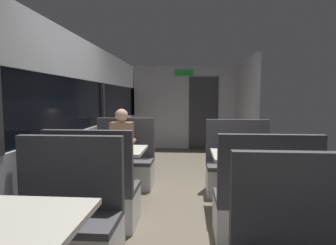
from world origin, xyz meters
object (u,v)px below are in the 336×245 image
(dining_table_mid_window, at_px, (111,156))
(bench_near_window_facing_entry, at_px, (64,229))
(dining_table_rear_aisle, at_px, (249,162))
(bench_mid_window_facing_end, at_px, (94,197))
(dining_table_near_window, at_px, (7,235))
(bench_mid_window_facing_entry, at_px, (124,166))
(seated_passenger, at_px, (123,154))
(bench_rear_aisle_facing_entry, at_px, (238,172))
(bench_rear_aisle_facing_end, at_px, (263,209))

(dining_table_mid_window, bearing_deg, bench_near_window_facing_entry, -90.00)
(dining_table_mid_window, height_order, dining_table_rear_aisle, same)
(dining_table_rear_aisle, bearing_deg, bench_mid_window_facing_end, -164.41)
(dining_table_near_window, relative_size, bench_near_window_facing_entry, 0.82)
(bench_near_window_facing_entry, relative_size, dining_table_rear_aisle, 1.22)
(dining_table_mid_window, height_order, bench_mid_window_facing_end, bench_mid_window_facing_end)
(bench_near_window_facing_entry, xyz_separation_m, dining_table_rear_aisle, (1.79, 1.25, 0.31))
(dining_table_near_window, bearing_deg, dining_table_rear_aisle, 47.49)
(bench_mid_window_facing_entry, relative_size, seated_passenger, 0.87)
(dining_table_mid_window, distance_m, bench_rear_aisle_facing_entry, 1.88)
(dining_table_near_window, height_order, bench_mid_window_facing_entry, bench_mid_window_facing_entry)
(bench_mid_window_facing_entry, bearing_deg, bench_near_window_facing_entry, -90.00)
(dining_table_mid_window, height_order, bench_rear_aisle_facing_end, bench_rear_aisle_facing_end)
(seated_passenger, bearing_deg, dining_table_near_window, -90.00)
(dining_table_near_window, relative_size, bench_mid_window_facing_end, 0.82)
(bench_rear_aisle_facing_entry, height_order, seated_passenger, seated_passenger)
(bench_mid_window_facing_end, height_order, seated_passenger, seated_passenger)
(bench_mid_window_facing_end, height_order, bench_rear_aisle_facing_end, same)
(dining_table_mid_window, height_order, bench_rear_aisle_facing_entry, bench_rear_aisle_facing_entry)
(bench_near_window_facing_entry, relative_size, bench_mid_window_facing_end, 1.00)
(bench_mid_window_facing_end, relative_size, bench_rear_aisle_facing_end, 1.00)
(bench_near_window_facing_entry, relative_size, seated_passenger, 0.87)
(bench_mid_window_facing_end, distance_m, bench_mid_window_facing_entry, 1.40)
(bench_near_window_facing_entry, distance_m, bench_mid_window_facing_entry, 2.15)
(bench_rear_aisle_facing_end, bearing_deg, bench_near_window_facing_entry, -162.81)
(bench_mid_window_facing_entry, height_order, seated_passenger, seated_passenger)
(dining_table_mid_window, height_order, bench_mid_window_facing_entry, bench_mid_window_facing_entry)
(bench_near_window_facing_entry, distance_m, dining_table_mid_window, 1.49)
(dining_table_near_window, xyz_separation_m, bench_near_window_facing_entry, (0.00, 0.70, -0.31))
(dining_table_mid_window, xyz_separation_m, dining_table_rear_aisle, (1.79, -0.20, 0.00))
(bench_near_window_facing_entry, xyz_separation_m, seated_passenger, (0.00, 2.08, 0.21))
(bench_near_window_facing_entry, distance_m, seated_passenger, 2.09)
(dining_table_mid_window, distance_m, dining_table_rear_aisle, 1.80)
(dining_table_rear_aisle, bearing_deg, bench_mid_window_facing_entry, 153.32)
(bench_rear_aisle_facing_end, relative_size, bench_rear_aisle_facing_entry, 1.00)
(bench_near_window_facing_entry, bearing_deg, bench_rear_aisle_facing_end, 17.19)
(bench_mid_window_facing_entry, distance_m, dining_table_rear_aisle, 2.03)
(dining_table_near_window, relative_size, bench_rear_aisle_facing_entry, 0.82)
(bench_near_window_facing_entry, xyz_separation_m, dining_table_mid_window, (0.00, 1.45, 0.31))
(dining_table_rear_aisle, xyz_separation_m, bench_rear_aisle_facing_end, (0.00, -0.70, -0.31))
(dining_table_mid_window, relative_size, bench_rear_aisle_facing_entry, 0.82)
(bench_near_window_facing_entry, relative_size, dining_table_mid_window, 1.22)
(bench_rear_aisle_facing_entry, bearing_deg, bench_mid_window_facing_end, -146.19)
(bench_near_window_facing_entry, distance_m, bench_mid_window_facing_end, 0.75)
(dining_table_near_window, bearing_deg, seated_passenger, 90.00)
(dining_table_near_window, height_order, bench_near_window_facing_entry, bench_near_window_facing_entry)
(bench_mid_window_facing_end, height_order, bench_rear_aisle_facing_entry, same)
(bench_mid_window_facing_entry, bearing_deg, dining_table_mid_window, -90.00)
(bench_mid_window_facing_entry, bearing_deg, bench_rear_aisle_facing_entry, -6.38)
(bench_mid_window_facing_entry, bearing_deg, dining_table_rear_aisle, -26.68)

